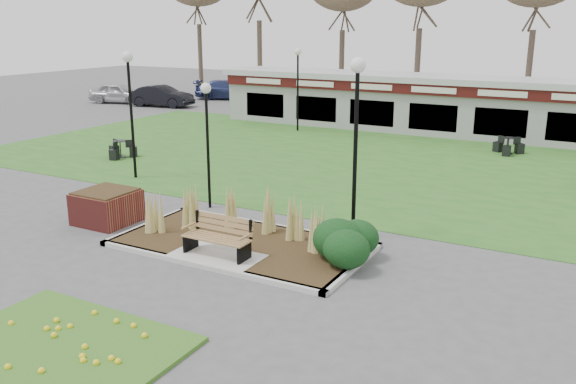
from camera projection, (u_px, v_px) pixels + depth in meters
The scene contains 16 objects.
ground at pixel (214, 262), 14.56m from camera, with size 100.00×100.00×0.00m, color #515154.
lawn at pixel (386, 163), 24.69m from camera, with size 34.00×16.00×0.02m, color #296520.
flower_bed at pixel (60, 346), 10.66m from camera, with size 4.20×3.00×0.16m.
planting_bed at pixel (287, 239), 15.01m from camera, with size 6.75×3.40×1.27m.
park_bench at pixel (219, 236), 14.61m from camera, with size 1.70×0.66×0.93m.
brick_planter at pixel (107, 206), 17.31m from camera, with size 1.50×1.50×0.95m.
food_pavilion at pixel (441, 104), 31.01m from camera, with size 24.60×3.40×2.90m.
lamp_post_near_right at pixel (357, 109), 15.30m from camera, with size 0.39×0.39×4.70m.
lamp_post_mid_left at pixel (129, 87), 21.52m from camera, with size 0.38×0.38×4.55m.
lamp_post_mid_right at pixel (207, 118), 18.10m from camera, with size 0.32×0.32×3.82m.
lamp_post_far_left at pixel (298, 71), 31.18m from camera, with size 0.35×0.35×4.24m.
bistro_set_a at pixel (121, 152), 25.65m from camera, with size 1.30×1.29×0.71m.
bistro_set_c at pixel (508, 148), 26.34m from camera, with size 1.34×1.20×0.71m.
car_silver at pixel (119, 93), 42.76m from camera, with size 1.68×4.16×1.42m, color #B7B6BB.
car_black at pixel (162, 96), 40.98m from camera, with size 1.50×4.31×1.42m, color black.
car_blue at pixel (228, 90), 44.87m from camera, with size 1.95×4.80×1.39m, color navy.
Camera 1 is at (8.08, -11.04, 5.55)m, focal length 38.00 mm.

